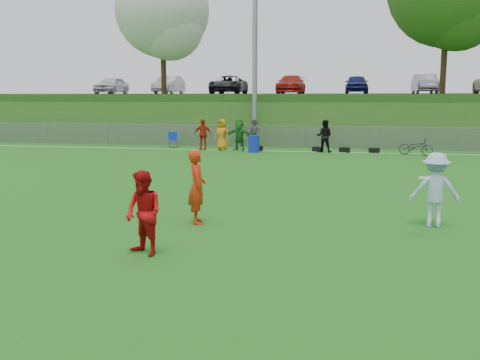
% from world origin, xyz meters
% --- Properties ---
extents(ground, '(120.00, 120.00, 0.00)m').
position_xyz_m(ground, '(0.00, 0.00, 0.00)').
color(ground, '#1D6415').
rests_on(ground, ground).
extents(sideline_far, '(60.00, 0.10, 0.01)m').
position_xyz_m(sideline_far, '(0.00, 18.00, 0.01)').
color(sideline_far, white).
rests_on(sideline_far, ground).
extents(fence, '(58.00, 0.06, 1.30)m').
position_xyz_m(fence, '(0.00, 20.00, 0.65)').
color(fence, gray).
rests_on(fence, ground).
extents(light_pole, '(1.20, 0.40, 12.15)m').
position_xyz_m(light_pole, '(-3.00, 20.80, 6.71)').
color(light_pole, gray).
rests_on(light_pole, ground).
extents(berm, '(120.00, 18.00, 3.00)m').
position_xyz_m(berm, '(0.00, 31.00, 1.50)').
color(berm, '#1C4B15').
rests_on(berm, ground).
extents(parking_lot, '(120.00, 12.00, 0.10)m').
position_xyz_m(parking_lot, '(0.00, 33.00, 3.05)').
color(parking_lot, black).
rests_on(parking_lot, berm).
extents(tree_white_flowering, '(6.30, 6.30, 8.78)m').
position_xyz_m(tree_white_flowering, '(-9.84, 24.92, 8.32)').
color(tree_white_flowering, black).
rests_on(tree_white_flowering, berm).
extents(car_row, '(32.04, 5.18, 1.44)m').
position_xyz_m(car_row, '(-1.17, 32.00, 3.82)').
color(car_row, silver).
rests_on(car_row, parking_lot).
extents(spectator_row, '(7.55, 0.79, 1.69)m').
position_xyz_m(spectator_row, '(-2.82, 18.00, 0.85)').
color(spectator_row, '#B7230C').
rests_on(spectator_row, ground).
extents(gear_bags, '(6.70, 0.56, 0.26)m').
position_xyz_m(gear_bags, '(1.12, 18.10, 0.13)').
color(gear_bags, black).
rests_on(gear_bags, ground).
extents(player_red_left, '(0.60, 0.73, 1.71)m').
position_xyz_m(player_red_left, '(-1.07, 1.31, 0.85)').
color(player_red_left, red).
rests_on(player_red_left, ground).
extents(player_red_center, '(0.96, 0.90, 1.57)m').
position_xyz_m(player_red_center, '(-1.36, -1.28, 0.79)').
color(player_red_center, '#B30C0E').
rests_on(player_red_center, ground).
extents(player_blue, '(1.11, 0.67, 1.68)m').
position_xyz_m(player_blue, '(4.24, 2.02, 0.84)').
color(player_blue, '#A7C3E8').
rests_on(player_blue, ground).
extents(frisbee, '(0.25, 0.25, 0.02)m').
position_xyz_m(frisbee, '(3.83, 0.83, 1.28)').
color(frisbee, silver).
rests_on(frisbee, ground).
extents(recycling_bin, '(0.73, 0.73, 0.89)m').
position_xyz_m(recycling_bin, '(-2.43, 17.20, 0.45)').
color(recycling_bin, '#102AB2').
rests_on(recycling_bin, ground).
extents(camp_chair, '(0.66, 0.66, 0.89)m').
position_xyz_m(camp_chair, '(-7.38, 18.82, 0.26)').
color(camp_chair, '#1033AE').
rests_on(camp_chair, ground).
extents(bicycle, '(1.79, 1.19, 0.89)m').
position_xyz_m(bicycle, '(5.72, 17.33, 0.44)').
color(bicycle, '#303033').
rests_on(bicycle, ground).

